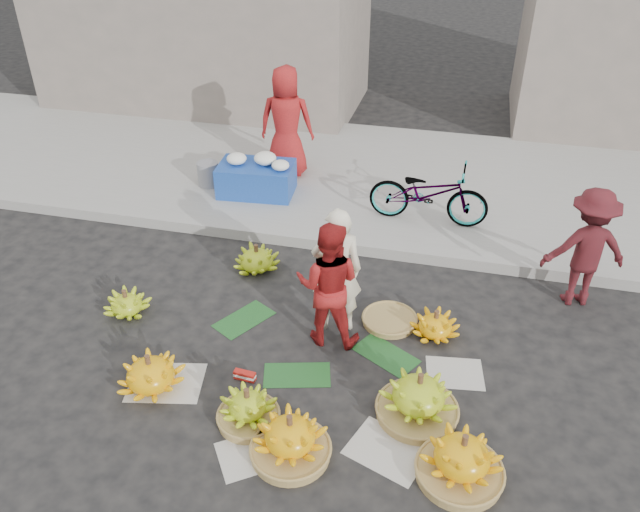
% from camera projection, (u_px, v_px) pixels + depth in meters
% --- Properties ---
extents(ground, '(80.00, 80.00, 0.00)m').
position_uv_depth(ground, '(312.00, 363.00, 6.25)').
color(ground, black).
rests_on(ground, ground).
extents(curb, '(40.00, 0.25, 0.15)m').
position_uv_depth(curb, '(355.00, 245.00, 8.00)').
color(curb, gray).
rests_on(curb, ground).
extents(sidewalk, '(40.00, 4.00, 0.12)m').
position_uv_depth(sidewalk, '(381.00, 177.00, 9.73)').
color(sidewalk, gray).
rests_on(sidewalk, ground).
extents(newspaper_scatter, '(3.20, 1.80, 0.00)m').
position_uv_depth(newspaper_scatter, '(290.00, 422.00, 5.59)').
color(newspaper_scatter, beige).
rests_on(newspaper_scatter, ground).
extents(banana_leaves, '(2.00, 1.00, 0.00)m').
position_uv_depth(banana_leaves, '(307.00, 349.00, 6.43)').
color(banana_leaves, '#194C1F').
rests_on(banana_leaves, ground).
extents(banana_bunch_0, '(0.68, 0.68, 0.39)m').
position_uv_depth(banana_bunch_0, '(150.00, 373.00, 5.88)').
color(banana_bunch_0, '#FFB90C').
rests_on(banana_bunch_0, ground).
extents(banana_bunch_1, '(0.55, 0.55, 0.40)m').
position_uv_depth(banana_bunch_1, '(248.00, 409.00, 5.52)').
color(banana_bunch_1, olive).
rests_on(banana_bunch_1, ground).
extents(banana_bunch_2, '(0.67, 0.67, 0.46)m').
position_uv_depth(banana_bunch_2, '(290.00, 439.00, 5.19)').
color(banana_bunch_2, olive).
rests_on(banana_bunch_2, ground).
extents(banana_bunch_3, '(0.83, 0.83, 0.48)m').
position_uv_depth(banana_bunch_3, '(462.00, 459.00, 5.00)').
color(banana_bunch_3, olive).
rests_on(banana_bunch_3, ground).
extents(banana_bunch_4, '(0.77, 0.77, 0.49)m').
position_uv_depth(banana_bunch_4, '(418.00, 398.00, 5.56)').
color(banana_bunch_4, olive).
rests_on(banana_bunch_4, ground).
extents(banana_bunch_5, '(0.61, 0.61, 0.32)m').
position_uv_depth(banana_bunch_5, '(435.00, 325.00, 6.55)').
color(banana_bunch_5, '#FFB90C').
rests_on(banana_bunch_5, ground).
extents(banana_bunch_6, '(0.54, 0.54, 0.31)m').
position_uv_depth(banana_bunch_6, '(127.00, 303.00, 6.87)').
color(banana_bunch_6, '#89B119').
rests_on(banana_bunch_6, ground).
extents(banana_bunch_7, '(0.68, 0.68, 0.35)m').
position_uv_depth(banana_bunch_7, '(257.00, 259.00, 7.58)').
color(banana_bunch_7, '#89B119').
rests_on(banana_bunch_7, ground).
extents(basket_spare, '(0.59, 0.59, 0.07)m').
position_uv_depth(basket_spare, '(390.00, 320.00, 6.77)').
color(basket_spare, olive).
rests_on(basket_spare, ground).
extents(incense_stack, '(0.22, 0.08, 0.09)m').
position_uv_depth(incense_stack, '(245.00, 376.00, 6.03)').
color(incense_stack, red).
rests_on(incense_stack, ground).
extents(vendor_cream, '(0.60, 0.47, 1.43)m').
position_uv_depth(vendor_cream, '(337.00, 271.00, 6.36)').
color(vendor_cream, white).
rests_on(vendor_cream, ground).
extents(vendor_red, '(0.69, 0.55, 1.38)m').
position_uv_depth(vendor_red, '(328.00, 284.00, 6.21)').
color(vendor_red, red).
rests_on(vendor_red, ground).
extents(man_striped, '(1.00, 0.72, 1.40)m').
position_uv_depth(man_striped, '(587.00, 248.00, 6.76)').
color(man_striped, maroon).
rests_on(man_striped, ground).
extents(flower_table, '(1.12, 0.75, 0.62)m').
position_uv_depth(flower_table, '(257.00, 177.00, 9.01)').
color(flower_table, '#183F9D').
rests_on(flower_table, sidewalk).
extents(grey_bucket, '(0.32, 0.32, 0.36)m').
position_uv_depth(grey_bucket, '(208.00, 174.00, 9.27)').
color(grey_bucket, gray).
rests_on(grey_bucket, sidewalk).
extents(flower_vendor, '(0.87, 0.63, 1.66)m').
position_uv_depth(flower_vendor, '(286.00, 122.00, 9.27)').
color(flower_vendor, red).
rests_on(flower_vendor, sidewalk).
extents(bicycle, '(0.60, 1.59, 0.83)m').
position_uv_depth(bicycle, '(429.00, 193.00, 8.22)').
color(bicycle, gray).
rests_on(bicycle, sidewalk).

